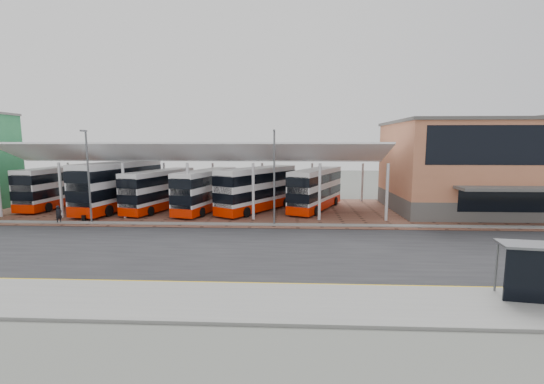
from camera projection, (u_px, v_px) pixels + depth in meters
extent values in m
plane|color=#51544D|center=(241.00, 246.00, 24.90)|extent=(140.00, 140.00, 0.00)
cube|color=black|center=(239.00, 250.00, 23.91)|extent=(120.00, 14.00, 0.02)
cube|color=brown|center=(277.00, 211.00, 37.67)|extent=(72.00, 16.00, 0.06)
cube|color=slate|center=(215.00, 301.00, 15.98)|extent=(120.00, 4.00, 0.14)
cube|color=slate|center=(251.00, 225.00, 31.03)|extent=(120.00, 0.80, 0.14)
cube|color=#D2A700|center=(223.00, 285.00, 17.97)|extent=(120.00, 0.12, 0.01)
cube|color=#D2A700|center=(224.00, 282.00, 18.26)|extent=(120.00, 0.12, 0.01)
cylinder|color=silver|center=(69.00, 181.00, 45.00)|extent=(0.26, 0.26, 4.60)
cylinder|color=silver|center=(61.00, 191.00, 33.80)|extent=(0.26, 0.26, 5.20)
cylinder|color=silver|center=(117.00, 181.00, 44.73)|extent=(0.26, 0.26, 4.60)
cylinder|color=silver|center=(124.00, 191.00, 33.52)|extent=(0.26, 0.26, 5.20)
cylinder|color=silver|center=(164.00, 182.00, 44.45)|extent=(0.26, 0.26, 4.60)
cylinder|color=silver|center=(188.00, 191.00, 33.24)|extent=(0.26, 0.26, 5.20)
cylinder|color=silver|center=(213.00, 182.00, 44.17)|extent=(0.26, 0.26, 4.60)
cylinder|color=silver|center=(253.00, 192.00, 32.97)|extent=(0.26, 0.26, 5.20)
cylinder|color=silver|center=(262.00, 182.00, 43.90)|extent=(0.26, 0.26, 4.60)
cylinder|color=silver|center=(320.00, 192.00, 32.69)|extent=(0.26, 0.26, 5.20)
cylinder|color=silver|center=(312.00, 182.00, 43.62)|extent=(0.26, 0.26, 4.60)
cylinder|color=silver|center=(387.00, 193.00, 32.41)|extent=(0.26, 0.26, 5.20)
cylinder|color=silver|center=(362.00, 183.00, 43.34)|extent=(0.26, 0.26, 4.60)
cube|color=white|center=(193.00, 152.00, 34.95)|extent=(37.00, 4.95, 1.95)
cube|color=white|center=(206.00, 153.00, 40.52)|extent=(37.00, 7.12, 1.43)
cube|color=#555350|center=(480.00, 202.00, 37.58)|extent=(18.00, 12.00, 1.80)
cube|color=#CB7B56|center=(483.00, 159.00, 36.98)|extent=(18.00, 12.00, 7.20)
cube|color=black|center=(521.00, 145.00, 30.95)|extent=(16.00, 0.25, 3.40)
cube|color=black|center=(516.00, 200.00, 31.58)|extent=(10.00, 0.25, 2.20)
cube|color=#555350|center=(525.00, 189.00, 30.34)|extent=(11.00, 2.40, 0.25)
cube|color=#555350|center=(486.00, 122.00, 36.48)|extent=(18.40, 12.40, 0.30)
cylinder|color=#5A5C61|center=(89.00, 178.00, 31.25)|extent=(0.16, 0.16, 8.00)
cube|color=#5A5C61|center=(84.00, 131.00, 30.42)|extent=(0.15, 0.90, 0.15)
cylinder|color=#5A5C61|center=(274.00, 179.00, 30.51)|extent=(0.16, 0.16, 8.00)
cube|color=#5A5C61|center=(274.00, 130.00, 29.68)|extent=(0.15, 0.90, 0.15)
cube|color=white|center=(59.00, 186.00, 39.89)|extent=(3.00, 10.57, 4.09)
cube|color=red|center=(60.00, 201.00, 40.11)|extent=(3.04, 10.61, 0.86)
cube|color=black|center=(59.00, 190.00, 39.94)|extent=(3.04, 10.61, 0.90)
cube|color=black|center=(58.00, 176.00, 39.74)|extent=(3.04, 10.61, 0.90)
cube|color=black|center=(22.00, 193.00, 34.80)|extent=(2.14, 0.22, 3.42)
cylinder|color=black|center=(27.00, 207.00, 36.96)|extent=(0.32, 0.96, 0.95)
cylinder|color=black|center=(48.00, 207.00, 36.71)|extent=(0.32, 0.96, 0.95)
cylinder|color=black|center=(70.00, 197.00, 43.55)|extent=(0.32, 0.96, 0.95)
cylinder|color=black|center=(88.00, 198.00, 43.30)|extent=(0.32, 0.96, 0.95)
cube|color=white|center=(120.00, 184.00, 38.20)|extent=(4.78, 12.31, 4.70)
cube|color=red|center=(121.00, 202.00, 38.45)|extent=(4.83, 12.36, 0.98)
cube|color=black|center=(120.00, 189.00, 38.26)|extent=(4.83, 12.36, 1.04)
cube|color=black|center=(119.00, 172.00, 38.03)|extent=(4.83, 12.36, 1.04)
cube|color=black|center=(78.00, 193.00, 32.45)|extent=(2.44, 0.53, 3.93)
cylinder|color=black|center=(84.00, 210.00, 35.05)|extent=(0.49, 1.13, 1.09)
cylinder|color=black|center=(109.00, 211.00, 34.46)|extent=(0.49, 1.13, 1.09)
cylinder|color=black|center=(131.00, 198.00, 42.49)|extent=(0.49, 1.13, 1.09)
cylinder|color=black|center=(152.00, 199.00, 41.90)|extent=(0.49, 1.13, 1.09)
cube|color=white|center=(160.00, 189.00, 37.91)|extent=(4.87, 10.19, 3.89)
cube|color=red|center=(160.00, 204.00, 38.12)|extent=(4.92, 10.23, 0.81)
cube|color=black|center=(160.00, 193.00, 37.97)|extent=(4.92, 10.23, 0.86)
cube|color=black|center=(159.00, 179.00, 37.77)|extent=(4.92, 10.23, 0.86)
cube|color=black|center=(127.00, 196.00, 33.29)|extent=(1.98, 0.64, 3.26)
cylinder|color=black|center=(131.00, 210.00, 35.50)|extent=(0.49, 0.94, 0.90)
cylinder|color=black|center=(151.00, 211.00, 34.79)|extent=(0.49, 0.94, 0.90)
cylinder|color=black|center=(169.00, 200.00, 41.49)|extent=(0.49, 0.94, 0.90)
cylinder|color=black|center=(186.00, 201.00, 40.78)|extent=(0.49, 0.94, 0.90)
cube|color=white|center=(206.00, 189.00, 37.36)|extent=(4.75, 10.38, 3.96)
cube|color=red|center=(207.00, 205.00, 37.58)|extent=(4.79, 10.43, 0.83)
cube|color=black|center=(206.00, 193.00, 37.42)|extent=(4.79, 10.43, 0.87)
cube|color=black|center=(206.00, 179.00, 37.22)|extent=(4.79, 10.43, 0.87)
cube|color=black|center=(180.00, 197.00, 32.62)|extent=(2.03, 0.60, 3.31)
cylinder|color=black|center=(180.00, 211.00, 34.86)|extent=(0.48, 0.96, 0.92)
cylinder|color=black|center=(202.00, 212.00, 34.19)|extent=(0.48, 0.96, 0.92)
cylinder|color=black|center=(211.00, 201.00, 41.00)|extent=(0.48, 0.96, 0.92)
cylinder|color=black|center=(230.00, 202.00, 40.33)|extent=(0.48, 0.96, 0.92)
cube|color=white|center=(258.00, 188.00, 37.30)|extent=(7.72, 10.41, 4.19)
cube|color=red|center=(258.00, 204.00, 37.52)|extent=(7.77, 10.46, 0.88)
cube|color=black|center=(258.00, 192.00, 37.35)|extent=(7.77, 10.46, 0.93)
cube|color=black|center=(258.00, 177.00, 37.15)|extent=(7.77, 10.46, 0.93)
cube|color=black|center=(223.00, 195.00, 32.96)|extent=(1.92, 1.24, 3.51)
cylinder|color=black|center=(227.00, 210.00, 35.42)|extent=(0.75, 0.97, 0.98)
cylinder|color=black|center=(246.00, 212.00, 34.05)|extent=(0.75, 0.97, 0.98)
cylinder|color=black|center=(267.00, 200.00, 41.03)|extent=(0.75, 0.97, 0.98)
cylinder|color=black|center=(286.00, 202.00, 39.67)|extent=(0.75, 0.97, 0.98)
cube|color=white|center=(316.00, 188.00, 38.08)|extent=(6.26, 10.32, 4.00)
cube|color=red|center=(316.00, 203.00, 38.30)|extent=(6.30, 10.36, 0.84)
cube|color=black|center=(316.00, 192.00, 38.14)|extent=(6.30, 10.36, 0.88)
cube|color=black|center=(316.00, 178.00, 37.94)|extent=(6.30, 10.36, 0.88)
cube|color=black|center=(298.00, 195.00, 33.59)|extent=(1.96, 0.93, 3.35)
cylinder|color=black|center=(293.00, 209.00, 35.92)|extent=(0.61, 0.96, 0.93)
cylinder|color=black|center=(316.00, 211.00, 34.89)|extent=(0.61, 0.96, 0.93)
cylinder|color=black|center=(316.00, 200.00, 41.74)|extent=(0.61, 0.96, 0.93)
cylinder|color=black|center=(335.00, 201.00, 40.71)|extent=(0.61, 0.96, 0.93)
imported|color=black|center=(59.00, 214.00, 31.50)|extent=(0.58, 0.68, 1.57)
cube|color=black|center=(84.00, 218.00, 32.44)|extent=(0.31, 0.22, 0.53)
cube|color=black|center=(541.00, 277.00, 15.46)|extent=(2.82, 0.54, 2.36)
cube|color=#5A5C61|center=(537.00, 245.00, 15.84)|extent=(3.20, 1.85, 0.11)
cylinder|color=#5A5C61|center=(496.00, 266.00, 16.81)|extent=(0.11, 0.11, 2.36)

